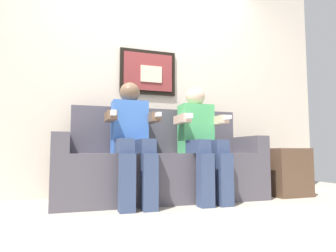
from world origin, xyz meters
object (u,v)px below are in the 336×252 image
at_px(person_on_right, 201,137).
at_px(side_table_right, 285,172).
at_px(couch, 162,167).
at_px(person_on_left, 132,136).

xyz_separation_m(person_on_right, side_table_right, (1.01, 0.06, -0.36)).
height_order(couch, side_table_right, couch).
xyz_separation_m(couch, side_table_right, (1.34, -0.11, -0.06)).
height_order(couch, person_on_left, person_on_left).
distance_m(couch, person_on_left, 0.48).
height_order(couch, person_on_right, person_on_right).
bearing_deg(couch, person_on_left, -153.37).
relative_size(couch, person_on_left, 1.79).
bearing_deg(side_table_right, person_on_left, -177.90).
bearing_deg(person_on_right, couch, 153.36).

